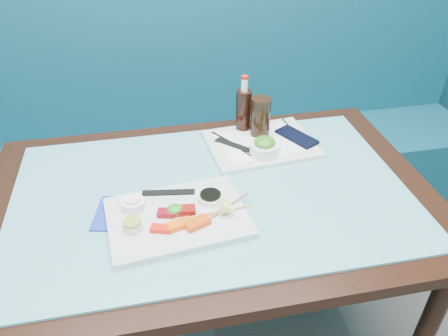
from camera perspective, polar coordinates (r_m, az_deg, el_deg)
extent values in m
cube|color=#0E4A5C|center=(2.30, -4.80, -1.78)|extent=(3.00, 0.55, 0.45)
cube|color=#0E4A5C|center=(2.24, -6.15, 11.33)|extent=(3.00, 0.12, 0.95)
cube|color=black|center=(1.38, -1.63, -4.01)|extent=(1.40, 0.90, 0.04)
cylinder|color=black|center=(1.63, 24.60, -19.35)|extent=(0.06, 0.06, 0.71)
cylinder|color=black|center=(1.95, -21.90, -7.77)|extent=(0.06, 0.06, 0.71)
cylinder|color=black|center=(2.06, 13.95, -3.37)|extent=(0.06, 0.06, 0.71)
cube|color=#5EB0BC|center=(1.37, -1.65, -3.23)|extent=(1.22, 0.76, 0.01)
cube|color=silver|center=(1.26, -6.09, -6.46)|extent=(0.42, 0.32, 0.02)
cube|color=#F91D09|center=(1.21, -8.21, -7.84)|extent=(0.06, 0.04, 0.01)
cube|color=#FF5E0A|center=(1.22, -5.88, -7.37)|extent=(0.07, 0.05, 0.02)
cube|color=#E34409|center=(1.22, -3.49, -7.21)|extent=(0.08, 0.06, 0.02)
cube|color=maroon|center=(1.26, -7.53, -5.85)|extent=(0.06, 0.04, 0.02)
cube|color=maroon|center=(1.26, -5.04, -5.52)|extent=(0.06, 0.04, 0.02)
ellipsoid|color=#26891F|center=(1.26, -6.44, -5.40)|extent=(0.06, 0.06, 0.03)
cylinder|color=white|center=(1.23, -11.82, -7.47)|extent=(0.07, 0.07, 0.02)
cylinder|color=#8AAF38|center=(1.22, -11.91, -6.92)|extent=(0.05, 0.05, 0.01)
cylinder|color=white|center=(1.29, -11.74, -4.67)|extent=(0.08, 0.08, 0.03)
cylinder|color=white|center=(1.28, -11.84, -4.05)|extent=(0.06, 0.06, 0.01)
cylinder|color=white|center=(1.30, -1.78, -3.85)|extent=(0.10, 0.10, 0.02)
cylinder|color=black|center=(1.29, -1.79, -3.49)|extent=(0.07, 0.07, 0.01)
cone|color=#EEE271|center=(1.23, 0.68, -5.30)|extent=(0.06, 0.06, 0.05)
cube|color=black|center=(1.34, -7.27, -3.19)|extent=(0.16, 0.05, 0.00)
cylinder|color=tan|center=(1.25, -1.04, -5.81)|extent=(0.21, 0.03, 0.01)
cylinder|color=#9B7248|center=(1.26, -0.59, -5.74)|extent=(0.20, 0.14, 0.01)
cube|color=silver|center=(1.59, 4.83, 3.17)|extent=(0.40, 0.31, 0.01)
cube|color=white|center=(1.58, 4.84, 3.41)|extent=(0.32, 0.24, 0.00)
cylinder|color=white|center=(1.51, 5.27, 2.51)|extent=(0.12, 0.12, 0.04)
ellipsoid|color=#32791C|center=(1.50, 5.32, 3.36)|extent=(0.09, 0.09, 0.04)
cylinder|color=black|center=(1.59, 4.79, 6.67)|extent=(0.09, 0.09, 0.15)
cube|color=black|center=(1.62, 9.47, 4.04)|extent=(0.14, 0.17, 0.01)
cylinder|color=white|center=(1.70, 8.11, 5.79)|extent=(0.01, 0.08, 0.01)
cylinder|color=black|center=(1.55, 1.42, 2.90)|extent=(0.10, 0.17, 0.01)
cylinder|color=black|center=(1.55, 1.71, 2.96)|extent=(0.15, 0.22, 0.01)
cube|color=black|center=(1.55, 1.56, 2.90)|extent=(0.14, 0.14, 0.00)
cylinder|color=black|center=(1.63, 2.59, 7.35)|extent=(0.07, 0.07, 0.17)
cylinder|color=white|center=(1.58, 2.69, 10.78)|extent=(0.03, 0.03, 0.05)
cylinder|color=#B41A0B|center=(1.57, 2.72, 11.75)|extent=(0.03, 0.03, 0.01)
cube|color=#1C319A|center=(1.32, -13.22, -5.78)|extent=(0.18, 0.18, 0.01)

